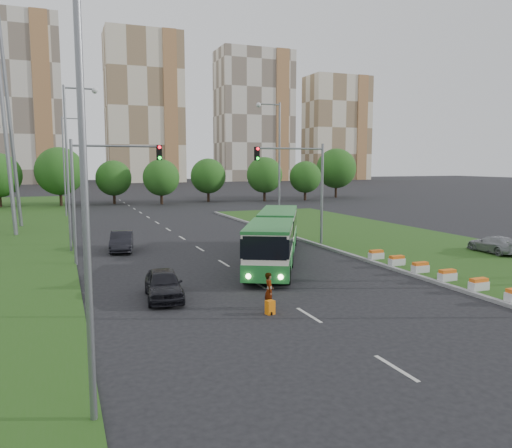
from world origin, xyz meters
name	(u,v)px	position (x,y,z in m)	size (l,w,h in m)	color
ground	(307,279)	(0.00, 0.00, 0.00)	(360.00, 360.00, 0.00)	black
grass_median	(405,243)	(13.00, 8.00, 0.07)	(14.00, 60.00, 0.15)	#264F16
median_kerb	(330,248)	(6.05, 8.00, 0.09)	(0.30, 60.00, 0.18)	gray
left_verge	(0,236)	(-18.00, 25.00, 0.05)	(12.00, 110.00, 0.10)	#264F16
lane_markings	(177,235)	(-3.00, 20.00, 0.00)	(0.20, 100.00, 0.01)	#B5B4AD
flower_planters	(433,271)	(6.70, -2.50, 0.45)	(1.10, 11.50, 0.60)	silver
traffic_mast_median	(304,178)	(4.78, 10.00, 5.35)	(5.76, 0.32, 8.00)	slate
traffic_mast_left	(99,181)	(-10.38, 9.00, 5.35)	(5.76, 0.32, 8.00)	slate
street_lamps	(206,170)	(-3.00, 10.00, 6.00)	(36.00, 60.00, 12.00)	slate
tree_line	(208,175)	(10.00, 55.00, 4.50)	(120.00, 8.00, 9.00)	#1A4813
apartment_tower_cwest	(14,100)	(-25.00, 150.00, 26.00)	(28.00, 15.00, 52.00)	beige
apartment_tower_ceast	(144,108)	(15.00, 150.00, 25.00)	(25.00, 15.00, 50.00)	beige
apartment_tower_east	(254,117)	(55.00, 150.00, 23.50)	(27.00, 15.00, 47.00)	beige
midrise_east	(337,129)	(90.00, 150.00, 20.00)	(24.00, 14.00, 40.00)	beige
articulated_bus	(270,237)	(0.15, 5.76, 1.63)	(2.52, 16.14, 2.66)	silver
car_left_near	(164,284)	(-8.31, -1.08, 0.72)	(1.69, 4.21, 1.43)	black
car_left_far	(122,241)	(-8.67, 13.18, 0.73)	(1.55, 4.43, 1.46)	black
car_median	(494,244)	(15.88, 1.88, 0.76)	(1.71, 4.21, 1.22)	gray
pedestrian	(269,291)	(-4.22, -4.47, 0.83)	(0.60, 0.40, 1.65)	gray
shopping_trolley	(270,307)	(-4.51, -5.27, 0.30)	(0.36, 0.38, 0.61)	orange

